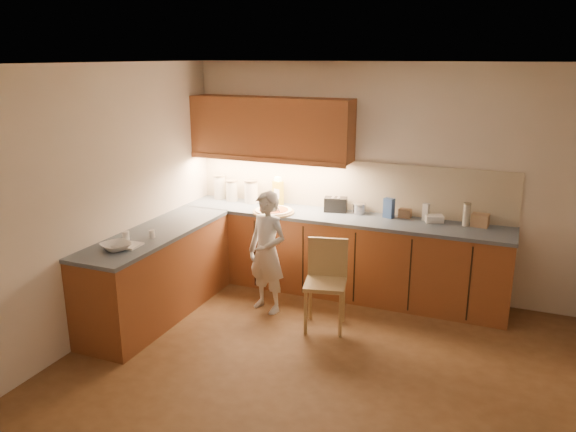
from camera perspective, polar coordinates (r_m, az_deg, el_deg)
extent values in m
plane|color=brown|center=(5.12, 3.27, -15.29)|extent=(4.50, 4.50, 0.00)
cube|color=beige|center=(6.45, 9.34, 3.63)|extent=(4.50, 0.04, 2.60)
cube|color=beige|center=(2.91, -9.75, -12.16)|extent=(4.50, 0.04, 2.60)
cube|color=beige|center=(5.69, -18.41, 1.36)|extent=(0.04, 4.00, 2.60)
cube|color=white|center=(4.38, 3.82, 15.19)|extent=(4.50, 4.00, 0.04)
cube|color=brown|center=(6.50, 5.16, -4.02)|extent=(3.75, 0.60, 0.88)
cube|color=brown|center=(6.07, -13.09, -5.87)|extent=(0.60, 2.00, 0.88)
cube|color=#475566|center=(6.36, 5.26, -0.12)|extent=(3.77, 0.62, 0.04)
cube|color=#475566|center=(5.92, -13.37, -1.73)|extent=(0.62, 2.02, 0.04)
cube|color=black|center=(6.83, -7.94, -3.12)|extent=(0.02, 0.01, 0.80)
cube|color=black|center=(6.56, -3.39, -3.80)|extent=(0.02, 0.01, 0.80)
cube|color=black|center=(6.33, 1.52, -4.51)|extent=(0.02, 0.01, 0.80)
cube|color=black|center=(6.16, 6.76, -5.23)|extent=(0.02, 0.01, 0.80)
cube|color=black|center=(6.04, 12.27, -5.93)|extent=(0.02, 0.01, 0.80)
cube|color=black|center=(5.98, 17.96, -6.60)|extent=(0.02, 0.01, 0.80)
cube|color=beige|center=(6.55, 6.08, 3.13)|extent=(3.75, 0.02, 0.58)
cube|color=brown|center=(6.60, -1.76, 8.95)|extent=(1.95, 0.35, 0.70)
cube|color=brown|center=(6.49, -2.37, 5.71)|extent=(1.95, 0.02, 0.06)
cylinder|color=#A08250|center=(6.43, -1.48, 0.41)|extent=(0.48, 0.48, 0.02)
cylinder|color=beige|center=(6.43, -1.48, 0.58)|extent=(0.42, 0.42, 0.02)
cylinder|color=#AE3E17|center=(6.42, -1.48, 0.67)|extent=(0.34, 0.34, 0.01)
sphere|color=white|center=(6.36, -1.15, 0.72)|extent=(0.06, 0.06, 0.06)
cylinder|color=white|center=(6.29, -1.04, 0.82)|extent=(0.08, 0.10, 0.19)
imported|color=silver|center=(5.95, -2.12, -3.71)|extent=(0.55, 0.44, 1.31)
cylinder|color=tan|center=(5.59, 1.80, -9.82)|extent=(0.04, 0.04, 0.45)
cylinder|color=tan|center=(5.55, 5.35, -10.05)|extent=(0.04, 0.04, 0.45)
cylinder|color=tan|center=(5.89, 2.28, -8.39)|extent=(0.04, 0.04, 0.45)
cylinder|color=tan|center=(5.86, 5.64, -8.59)|extent=(0.04, 0.04, 0.45)
cube|color=tan|center=(5.62, 3.81, -6.92)|extent=(0.48, 0.48, 0.04)
cube|color=tan|center=(5.71, 4.06, -4.16)|extent=(0.40, 0.12, 0.40)
imported|color=silver|center=(5.45, -17.08, -2.97)|extent=(0.35, 0.35, 0.07)
cylinder|color=beige|center=(7.10, -6.95, 2.88)|extent=(0.14, 0.14, 0.28)
cylinder|color=tan|center=(7.06, -6.99, 4.08)|extent=(0.15, 0.15, 0.02)
cylinder|color=silver|center=(6.98, -5.73, 2.52)|extent=(0.14, 0.14, 0.24)
cylinder|color=tan|center=(6.95, -5.76, 3.57)|extent=(0.15, 0.15, 0.02)
cylinder|color=white|center=(6.89, -3.71, 2.41)|extent=(0.13, 0.13, 0.25)
cylinder|color=gray|center=(6.86, -3.73, 3.48)|extent=(0.14, 0.14, 0.02)
cylinder|color=white|center=(6.86, -3.77, 2.42)|extent=(0.16, 0.16, 0.26)
cylinder|color=gray|center=(6.83, -3.79, 3.57)|extent=(0.17, 0.17, 0.02)
cube|color=#B09D23|center=(6.76, -1.02, 2.37)|extent=(0.14, 0.12, 0.29)
cube|color=white|center=(6.73, -1.03, 3.78)|extent=(0.09, 0.08, 0.05)
cube|color=black|center=(6.49, 4.87, 1.17)|extent=(0.28, 0.20, 0.17)
cube|color=silver|center=(6.47, 4.60, 1.92)|extent=(0.05, 0.11, 0.00)
cube|color=silver|center=(6.47, 5.17, 1.89)|extent=(0.05, 0.11, 0.00)
cylinder|color=#ABABAF|center=(6.45, 7.25, 0.72)|extent=(0.15, 0.15, 0.11)
cylinder|color=#ABABAF|center=(6.43, 7.27, 1.23)|extent=(0.15, 0.15, 0.01)
cube|color=#315395|center=(6.32, 10.22, 0.81)|extent=(0.13, 0.11, 0.22)
cube|color=#9D7854|center=(6.37, 11.80, 0.27)|extent=(0.14, 0.10, 0.10)
cube|color=silver|center=(6.31, 13.83, 0.41)|extent=(0.08, 0.08, 0.19)
cube|color=white|center=(6.28, 14.62, -0.25)|extent=(0.22, 0.19, 0.08)
cylinder|color=beige|center=(6.21, 17.67, 0.08)|extent=(0.07, 0.07, 0.23)
cylinder|color=#9D9375|center=(6.18, 17.77, 1.20)|extent=(0.08, 0.08, 0.02)
cube|color=tan|center=(6.25, 18.94, -0.40)|extent=(0.19, 0.15, 0.14)
cube|color=silver|center=(5.54, -16.08, -2.85)|extent=(0.27, 0.22, 0.02)
cylinder|color=white|center=(5.71, -16.14, -1.94)|extent=(0.07, 0.07, 0.09)
cylinder|color=white|center=(5.71, -13.65, -1.80)|extent=(0.08, 0.08, 0.08)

